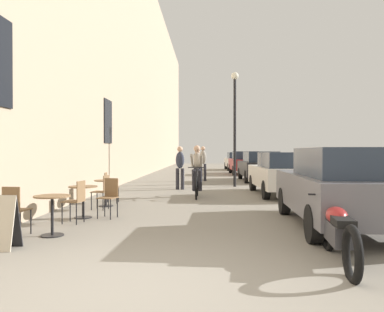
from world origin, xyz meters
TOP-DOWN VIEW (x-y plane):
  - ground_plane at (0.00, 0.00)m, footprint 88.00×88.00m
  - building_facade_left at (-3.45, 14.00)m, footprint 0.54×68.00m
  - cafe_table_near at (-2.07, 2.58)m, footprint 0.64×0.64m
  - cafe_chair_near_toward_street at (-2.72, 2.51)m, footprint 0.42×0.42m
  - cafe_table_mid at (-2.12, 4.43)m, footprint 0.64×0.64m
  - cafe_chair_mid_toward_street at (-1.54, 4.50)m, footprint 0.46×0.46m
  - cafe_chair_mid_toward_wall at (-2.05, 3.78)m, footprint 0.44×0.44m
  - cafe_table_far at (-2.09, 6.27)m, footprint 0.64×0.64m
  - cafe_chair_far_toward_street at (-2.02, 5.68)m, footprint 0.44×0.44m
  - cafe_chair_far_toward_wall at (-2.17, 6.94)m, footprint 0.41×0.41m
  - sandwich_board_sign at (-2.51, 1.65)m, footprint 0.57×0.40m
  - cyclist_on_bicycle at (0.35, 8.51)m, footprint 0.52×1.76m
  - pedestrian_near at (-0.38, 10.99)m, footprint 0.36×0.27m
  - pedestrian_mid at (0.25, 13.32)m, footprint 0.36×0.27m
  - pedestrian_far at (0.48, 15.39)m, footprint 0.36×0.27m
  - street_lamp at (1.87, 12.33)m, footprint 0.32×0.32m
  - parked_car_nearest at (3.32, 3.50)m, footprint 2.00×4.49m
  - parked_car_second at (3.28, 9.21)m, footprint 1.86×4.21m
  - parked_car_third at (3.34, 15.41)m, footprint 1.88×4.28m
  - parked_car_fourth at (3.17, 21.46)m, footprint 1.88×4.31m
  - parked_car_fifth at (3.10, 27.33)m, footprint 1.83×4.12m
  - parked_motorcycle at (2.47, 1.11)m, footprint 0.62×2.14m

SIDE VIEW (x-z plane):
  - ground_plane at x=0.00m, z-range 0.00..0.00m
  - parked_motorcycle at x=2.47m, z-range -0.05..0.86m
  - sandwich_board_sign at x=-2.51m, z-range 0.00..0.83m
  - cafe_chair_near_toward_street at x=-2.72m, z-range 0.07..0.96m
  - cafe_chair_mid_toward_street at x=-1.54m, z-range 0.07..0.96m
  - cafe_chair_mid_toward_wall at x=-2.05m, z-range 0.07..0.96m
  - cafe_chair_far_toward_street at x=-2.02m, z-range 0.07..0.96m
  - cafe_chair_far_toward_wall at x=-2.17m, z-range 0.07..0.96m
  - cafe_table_near at x=-2.07m, z-range 0.16..0.88m
  - cafe_table_mid at x=-2.12m, z-range 0.16..0.88m
  - cafe_table_far at x=-2.09m, z-range 0.16..0.88m
  - parked_car_fifth at x=3.10m, z-range 0.03..1.47m
  - parked_car_second at x=3.28m, z-range 0.03..1.51m
  - parked_car_third at x=3.34m, z-range 0.03..1.53m
  - parked_car_fourth at x=3.17m, z-range 0.03..1.55m
  - cyclist_on_bicycle at x=0.35m, z-range -0.06..1.68m
  - parked_car_nearest at x=3.32m, z-range 0.03..1.60m
  - pedestrian_mid at x=0.25m, z-range 0.10..1.70m
  - pedestrian_near at x=-0.38m, z-range 0.11..1.82m
  - pedestrian_far at x=0.48m, z-range 0.11..1.89m
  - street_lamp at x=1.87m, z-range 0.66..5.56m
  - building_facade_left at x=-3.45m, z-range 0.00..13.39m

